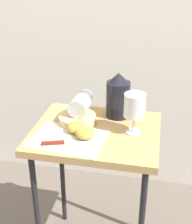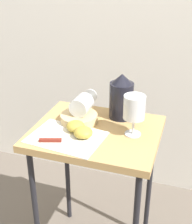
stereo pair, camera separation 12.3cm
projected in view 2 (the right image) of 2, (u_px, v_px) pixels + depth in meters
curtain_drape at (133, 18)px, 1.66m from camera, size 2.40×0.03×2.06m
table at (96, 147)px, 1.30m from camera, size 0.51×0.42×0.70m
linen_napkin at (66, 137)px, 1.21m from camera, size 0.30×0.23×0.00m
basket_tray at (79, 118)px, 1.32m from camera, size 0.16×0.16×0.03m
pitcher at (122, 100)px, 1.33m from camera, size 0.15×0.10×0.20m
wine_glass_upright at (134, 109)px, 1.19m from camera, size 0.08×0.08×0.17m
wine_glass_tipped_near at (82, 105)px, 1.31m from camera, size 0.08×0.15×0.08m
apple_half_left at (76, 126)px, 1.24m from camera, size 0.07×0.07×0.04m
apple_half_right at (83, 132)px, 1.20m from camera, size 0.07×0.07×0.04m
knife at (59, 141)px, 1.18m from camera, size 0.21×0.08×0.01m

